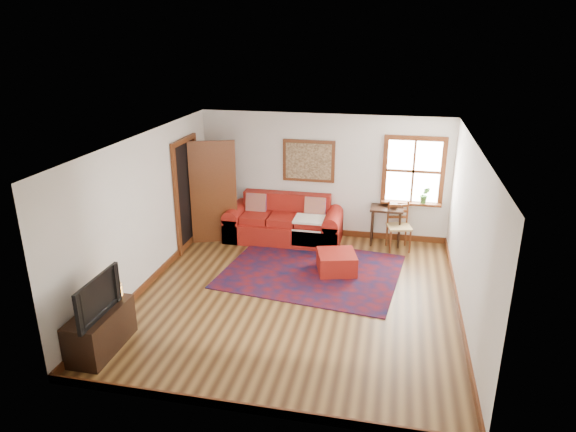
% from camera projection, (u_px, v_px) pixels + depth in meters
% --- Properties ---
extents(ground, '(5.50, 5.50, 0.00)m').
position_uv_depth(ground, '(297.00, 296.00, 8.22)').
color(ground, '#432812').
rests_on(ground, ground).
extents(room_envelope, '(5.04, 5.54, 2.52)m').
position_uv_depth(room_envelope, '(297.00, 198.00, 7.67)').
color(room_envelope, silver).
rests_on(room_envelope, ground).
extents(window, '(1.18, 0.20, 1.38)m').
position_uv_depth(window, '(414.00, 179.00, 9.91)').
color(window, white).
rests_on(window, ground).
extents(doorway, '(0.89, 1.08, 2.14)m').
position_uv_depth(doorway, '(203.00, 192.00, 9.93)').
color(doorway, black).
rests_on(doorway, ground).
extents(framed_artwork, '(1.05, 0.07, 0.85)m').
position_uv_depth(framed_artwork, '(309.00, 161.00, 10.24)').
color(framed_artwork, '#602D14').
rests_on(framed_artwork, ground).
extents(persian_rug, '(3.23, 2.72, 0.02)m').
position_uv_depth(persian_rug, '(312.00, 271.00, 9.04)').
color(persian_rug, '#530B0F').
rests_on(persian_rug, ground).
extents(red_leather_sofa, '(2.30, 0.95, 0.90)m').
position_uv_depth(red_leather_sofa, '(284.00, 225.00, 10.37)').
color(red_leather_sofa, maroon).
rests_on(red_leather_sofa, ground).
extents(red_ottoman, '(0.79, 0.79, 0.37)m').
position_uv_depth(red_ottoman, '(336.00, 263.00, 8.97)').
color(red_ottoman, maroon).
rests_on(red_ottoman, ground).
extents(side_table, '(0.63, 0.47, 0.76)m').
position_uv_depth(side_table, '(387.00, 213.00, 10.04)').
color(side_table, black).
rests_on(side_table, ground).
extents(ladder_back_chair, '(0.52, 0.50, 0.93)m').
position_uv_depth(ladder_back_chair, '(399.00, 224.00, 9.86)').
color(ladder_back_chair, tan).
rests_on(ladder_back_chair, ground).
extents(media_cabinet, '(0.47, 1.04, 0.57)m').
position_uv_depth(media_cabinet, '(101.00, 330.00, 6.76)').
color(media_cabinet, black).
rests_on(media_cabinet, ground).
extents(television, '(0.13, 0.95, 0.55)m').
position_uv_depth(television, '(92.00, 297.00, 6.46)').
color(television, black).
rests_on(television, media_cabinet).
extents(candle_hurricane, '(0.12, 0.12, 0.18)m').
position_uv_depth(candle_hurricane, '(118.00, 290.00, 7.03)').
color(candle_hurricane, silver).
rests_on(candle_hurricane, media_cabinet).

